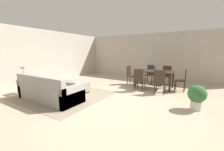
{
  "coord_description": "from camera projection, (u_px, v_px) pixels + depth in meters",
  "views": [
    {
      "loc": [
        2.25,
        -3.67,
        1.6
      ],
      "look_at": [
        -0.56,
        0.99,
        0.67
      ],
      "focal_mm": 22.38,
      "sensor_mm": 36.0,
      "label": 1
    }
  ],
  "objects": [
    {
      "name": "ground_plane",
      "position": [
        111.0,
        102.0,
        4.51
      ],
      "size": [
        10.8,
        10.8,
        0.0
      ],
      "primitive_type": "plane",
      "color": "tan"
    },
    {
      "name": "wall_back",
      "position": [
        154.0,
        56.0,
        8.5
      ],
      "size": [
        9.0,
        0.12,
        2.7
      ],
      "primitive_type": "cube",
      "color": "#BCB2A0",
      "rests_on": "ground_plane"
    },
    {
      "name": "wall_left",
      "position": [
        40.0,
        57.0,
        7.0
      ],
      "size": [
        0.12,
        11.0,
        2.7
      ],
      "primitive_type": "cube",
      "color": "#BCB2A0",
      "rests_on": "ground_plane"
    },
    {
      "name": "area_rug",
      "position": [
        64.0,
        95.0,
        5.19
      ],
      "size": [
        3.0,
        2.8,
        0.01
      ],
      "primitive_type": "cube",
      "color": "gray",
      "rests_on": "ground_plane"
    },
    {
      "name": "couch",
      "position": [
        49.0,
        92.0,
        4.62
      ],
      "size": [
        2.28,
        0.91,
        0.86
      ],
      "color": "gray",
      "rests_on": "ground_plane"
    },
    {
      "name": "ottoman_table",
      "position": [
        75.0,
        86.0,
        5.62
      ],
      "size": [
        1.14,
        0.52,
        0.41
      ],
      "color": "gray",
      "rests_on": "ground_plane"
    },
    {
      "name": "side_table",
      "position": [
        24.0,
        83.0,
        5.3
      ],
      "size": [
        0.4,
        0.4,
        0.55
      ],
      "color": "brown",
      "rests_on": "ground_plane"
    },
    {
      "name": "table_lamp",
      "position": [
        23.0,
        69.0,
        5.21
      ],
      "size": [
        0.26,
        0.26,
        0.52
      ],
      "color": "brown",
      "rests_on": "side_table"
    },
    {
      "name": "dining_table",
      "position": [
        154.0,
        73.0,
        6.22
      ],
      "size": [
        1.59,
        0.94,
        0.76
      ],
      "color": "#332319",
      "rests_on": "ground_plane"
    },
    {
      "name": "dining_chair_near_left",
      "position": [
        139.0,
        78.0,
        5.7
      ],
      "size": [
        0.41,
        0.41,
        0.92
      ],
      "color": "#332319",
      "rests_on": "ground_plane"
    },
    {
      "name": "dining_chair_near_right",
      "position": [
        160.0,
        80.0,
        5.3
      ],
      "size": [
        0.42,
        0.42,
        0.92
      ],
      "color": "#332319",
      "rests_on": "ground_plane"
    },
    {
      "name": "dining_chair_far_left",
      "position": [
        150.0,
        73.0,
        7.18
      ],
      "size": [
        0.42,
        0.42,
        0.92
      ],
      "color": "#332319",
      "rests_on": "ground_plane"
    },
    {
      "name": "dining_chair_far_right",
      "position": [
        166.0,
        74.0,
        6.76
      ],
      "size": [
        0.43,
        0.43,
        0.92
      ],
      "color": "#332319",
      "rests_on": "ground_plane"
    },
    {
      "name": "dining_chair_head_east",
      "position": [
        183.0,
        79.0,
        5.65
      ],
      "size": [
        0.4,
        0.4,
        0.92
      ],
      "color": "#332319",
      "rests_on": "ground_plane"
    },
    {
      "name": "dining_chair_head_west",
      "position": [
        131.0,
        74.0,
        6.83
      ],
      "size": [
        0.4,
        0.4,
        0.92
      ],
      "color": "#332319",
      "rests_on": "ground_plane"
    },
    {
      "name": "vase_centerpiece",
      "position": [
        155.0,
        68.0,
        6.19
      ],
      "size": [
        0.12,
        0.12,
        0.24
      ],
      "primitive_type": "cylinder",
      "color": "slate",
      "rests_on": "dining_table"
    },
    {
      "name": "book_on_ottoman",
      "position": [
        76.0,
        82.0,
        5.47
      ],
      "size": [
        0.27,
        0.21,
        0.03
      ],
      "primitive_type": "cube",
      "rotation": [
        0.0,
        0.0,
        -0.04
      ],
      "color": "silver",
      "rests_on": "ottoman_table"
    },
    {
      "name": "potted_plant",
      "position": [
        197.0,
        96.0,
        3.82
      ],
      "size": [
        0.48,
        0.48,
        0.7
      ],
      "color": "beige",
      "rests_on": "ground_plane"
    }
  ]
}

